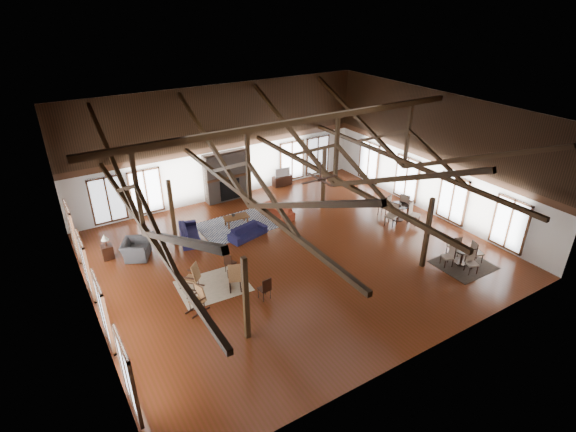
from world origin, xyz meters
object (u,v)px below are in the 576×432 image
sofa_navy_left (189,233)px  tv_console (282,181)px  sofa_orange (277,211)px  sofa_navy_front (248,232)px  armchair (136,249)px  cafe_table_near (463,254)px  coffee_table (236,217)px  cafe_table_far (399,209)px

sofa_navy_left → tv_console: bearing=-51.0°
sofa_orange → tv_console: size_ratio=1.74×
sofa_navy_front → armchair: (-4.78, 0.94, 0.11)m
sofa_navy_left → sofa_orange: sofa_navy_left is taller
cafe_table_near → coffee_table: bearing=128.9°
sofa_navy_front → sofa_navy_left: (-2.31, 1.24, 0.03)m
sofa_navy_front → sofa_orange: size_ratio=0.94×
sofa_navy_left → coffee_table: 2.40m
sofa_orange → coffee_table: bearing=-105.1°
coffee_table → cafe_table_near: 10.20m
sofa_navy_left → sofa_orange: 4.52m
sofa_navy_front → cafe_table_near: bearing=-59.7°
cafe_table_near → tv_console: size_ratio=1.62×
sofa_orange → sofa_navy_front: bearing=-72.3°
cafe_table_far → cafe_table_near: bearing=-97.9°
coffee_table → cafe_table_far: (7.01, -3.64, 0.15)m
coffee_table → armchair: (-4.86, -0.41, -0.01)m
cafe_table_far → sofa_navy_left: bearing=159.4°
sofa_navy_front → armchair: bearing=154.5°
sofa_navy_front → tv_console: 6.25m
coffee_table → armchair: armchair is taller
sofa_orange → armchair: bearing=-98.3°
coffee_table → tv_console: size_ratio=1.09×
sofa_navy_front → coffee_table: bearing=72.2°
cafe_table_far → tv_console: bearing=111.6°
sofa_navy_front → sofa_navy_left: bearing=137.5°
armchair → sofa_navy_front: bearing=-73.8°
sofa_navy_left → cafe_table_near: bearing=-117.5°
sofa_navy_front → coffee_table: size_ratio=1.50×
sofa_navy_front → sofa_orange: 2.49m
sofa_navy_left → cafe_table_far: size_ratio=0.97×
armchair → cafe_table_near: cafe_table_near is taller
cafe_table_far → tv_console: size_ratio=1.89×
sofa_orange → tv_console: sofa_orange is taller
tv_console → sofa_orange: bearing=-125.0°
sofa_navy_front → coffee_table: sofa_navy_front is taller
sofa_navy_front → cafe_table_far: cafe_table_far is taller
coffee_table → armchair: 4.88m
coffee_table → cafe_table_far: 7.90m
coffee_table → armchair: bearing=-169.9°
sofa_navy_left → coffee_table: bearing=-73.2°
sofa_navy_front → tv_console: size_ratio=1.63×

